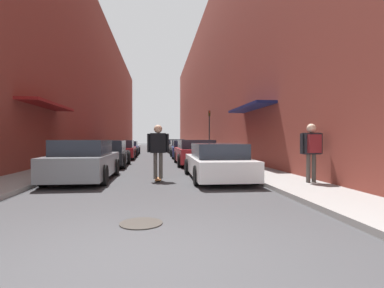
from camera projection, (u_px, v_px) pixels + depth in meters
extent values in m
plane|color=#38383A|center=(155.00, 154.00, 27.63)|extent=(134.37, 134.37, 0.00)
cube|color=gray|center=(118.00, 151.00, 33.22)|extent=(1.80, 61.08, 0.12)
cube|color=gray|center=(192.00, 150.00, 34.18)|extent=(1.80, 61.08, 0.12)
cube|color=brown|center=(91.00, 88.00, 32.77)|extent=(4.00, 61.08, 13.84)
cube|color=maroon|center=(48.00, 105.00, 13.40)|extent=(1.00, 4.80, 0.12)
cube|color=brown|center=(217.00, 87.00, 34.38)|extent=(4.00, 61.08, 14.67)
cube|color=#141947|center=(250.00, 108.00, 14.47)|extent=(1.00, 4.80, 0.12)
cube|color=gray|center=(84.00, 165.00, 9.99)|extent=(1.76, 4.12, 0.69)
cube|color=#232833|center=(83.00, 147.00, 9.78)|extent=(1.55, 2.14, 0.48)
cylinder|color=black|center=(69.00, 168.00, 11.17)|extent=(0.18, 0.62, 0.62)
cylinder|color=black|center=(116.00, 167.00, 11.36)|extent=(0.18, 0.62, 0.62)
cylinder|color=black|center=(43.00, 176.00, 8.63)|extent=(0.18, 0.62, 0.62)
cylinder|color=black|center=(104.00, 175.00, 8.83)|extent=(0.18, 0.62, 0.62)
cube|color=black|center=(109.00, 157.00, 15.00)|extent=(1.80, 4.08, 0.56)
cube|color=#232833|center=(108.00, 146.00, 14.79)|extent=(1.55, 2.13, 0.55)
cylinder|color=black|center=(97.00, 158.00, 16.15)|extent=(0.18, 0.71, 0.71)
cylinder|color=black|center=(129.00, 158.00, 16.34)|extent=(0.18, 0.71, 0.71)
cylinder|color=black|center=(86.00, 161.00, 13.66)|extent=(0.18, 0.71, 0.71)
cylinder|color=black|center=(123.00, 161.00, 13.85)|extent=(0.18, 0.71, 0.71)
cube|color=maroon|center=(121.00, 152.00, 20.80)|extent=(2.01, 4.60, 0.61)
cube|color=#232833|center=(121.00, 144.00, 20.57)|extent=(1.72, 2.41, 0.50)
cylinder|color=black|center=(111.00, 153.00, 22.10)|extent=(0.18, 0.70, 0.70)
cylinder|color=black|center=(136.00, 153.00, 22.31)|extent=(0.18, 0.70, 0.70)
cylinder|color=black|center=(104.00, 155.00, 19.30)|extent=(0.18, 0.70, 0.70)
cylinder|color=black|center=(133.00, 155.00, 19.51)|extent=(0.18, 0.70, 0.70)
cube|color=navy|center=(128.00, 149.00, 26.17)|extent=(1.80, 4.64, 0.60)
cube|color=#232833|center=(128.00, 143.00, 25.93)|extent=(1.55, 2.42, 0.42)
cylinder|color=black|center=(121.00, 150.00, 27.49)|extent=(0.18, 0.64, 0.64)
cylinder|color=black|center=(139.00, 150.00, 27.69)|extent=(0.18, 0.64, 0.64)
cylinder|color=black|center=(116.00, 152.00, 24.65)|extent=(0.18, 0.64, 0.64)
cylinder|color=black|center=(137.00, 152.00, 24.85)|extent=(0.18, 0.64, 0.64)
cube|color=silver|center=(216.00, 166.00, 10.38)|extent=(1.87, 4.74, 0.59)
cube|color=#232833|center=(218.00, 151.00, 10.14)|extent=(1.62, 2.47, 0.47)
cylinder|color=black|center=(187.00, 166.00, 11.73)|extent=(0.18, 0.60, 0.60)
cylinder|color=black|center=(231.00, 166.00, 11.93)|extent=(0.18, 0.60, 0.60)
cylinder|color=black|center=(197.00, 176.00, 8.83)|extent=(0.18, 0.60, 0.60)
cylinder|color=black|center=(254.00, 175.00, 9.03)|extent=(0.18, 0.60, 0.60)
cube|color=maroon|center=(195.00, 155.00, 16.08)|extent=(2.00, 4.72, 0.70)
cube|color=#232833|center=(196.00, 144.00, 15.84)|extent=(1.74, 2.47, 0.45)
cylinder|color=black|center=(176.00, 157.00, 17.42)|extent=(0.18, 0.66, 0.66)
cylinder|color=black|center=(208.00, 157.00, 17.64)|extent=(0.18, 0.66, 0.66)
cylinder|color=black|center=(179.00, 161.00, 14.53)|extent=(0.18, 0.66, 0.66)
cylinder|color=black|center=(218.00, 160.00, 14.75)|extent=(0.18, 0.66, 0.66)
cube|color=navy|center=(184.00, 151.00, 22.13)|extent=(1.88, 4.41, 0.65)
cube|color=#232833|center=(184.00, 144.00, 21.91)|extent=(1.61, 2.31, 0.45)
cylinder|color=black|center=(171.00, 153.00, 23.38)|extent=(0.18, 0.60, 0.60)
cylinder|color=black|center=(193.00, 153.00, 23.58)|extent=(0.18, 0.60, 0.60)
cylinder|color=black|center=(173.00, 155.00, 20.70)|extent=(0.18, 0.60, 0.60)
cylinder|color=black|center=(198.00, 154.00, 20.89)|extent=(0.18, 0.60, 0.60)
cube|color=#515459|center=(180.00, 149.00, 26.98)|extent=(1.99, 4.17, 0.68)
cube|color=#232833|center=(181.00, 142.00, 26.76)|extent=(1.72, 2.18, 0.43)
cylinder|color=black|center=(170.00, 150.00, 28.15)|extent=(0.18, 0.61, 0.61)
cylinder|color=black|center=(189.00, 150.00, 28.36)|extent=(0.18, 0.61, 0.61)
cylinder|color=black|center=(171.00, 151.00, 25.60)|extent=(0.18, 0.61, 0.61)
cylinder|color=black|center=(192.00, 151.00, 25.82)|extent=(0.18, 0.61, 0.61)
cube|color=silver|center=(175.00, 147.00, 32.03)|extent=(1.92, 4.62, 0.62)
cube|color=#232833|center=(176.00, 142.00, 31.79)|extent=(1.68, 2.41, 0.52)
cylinder|color=black|center=(166.00, 148.00, 33.34)|extent=(0.18, 0.72, 0.72)
cylinder|color=black|center=(183.00, 148.00, 33.56)|extent=(0.18, 0.72, 0.72)
cylinder|color=black|center=(167.00, 149.00, 30.50)|extent=(0.18, 0.72, 0.72)
cylinder|color=black|center=(185.00, 149.00, 30.72)|extent=(0.18, 0.72, 0.72)
cube|color=brown|center=(158.00, 179.00, 9.88)|extent=(0.20, 0.78, 0.02)
cylinder|color=beige|center=(156.00, 179.00, 10.12)|extent=(0.03, 0.06, 0.06)
cylinder|color=beige|center=(160.00, 179.00, 10.13)|extent=(0.03, 0.06, 0.06)
cylinder|color=beige|center=(156.00, 181.00, 9.62)|extent=(0.03, 0.06, 0.06)
cylinder|color=beige|center=(160.00, 181.00, 9.64)|extent=(0.03, 0.06, 0.06)
cylinder|color=#47423D|center=(155.00, 166.00, 9.86)|extent=(0.13, 0.13, 0.85)
cylinder|color=#47423D|center=(161.00, 166.00, 9.88)|extent=(0.13, 0.13, 0.85)
cube|color=black|center=(158.00, 143.00, 9.86)|extent=(0.51, 0.23, 0.65)
sphere|color=tan|center=(158.00, 129.00, 9.85)|extent=(0.27, 0.27, 0.27)
cylinder|color=black|center=(149.00, 143.00, 9.82)|extent=(0.10, 0.10, 0.62)
cylinder|color=black|center=(167.00, 143.00, 9.89)|extent=(0.10, 0.10, 0.62)
cylinder|color=#332D28|center=(141.00, 223.00, 4.87)|extent=(0.70, 0.70, 0.02)
cylinder|color=#2D2D2D|center=(209.00, 132.00, 25.76)|extent=(0.10, 0.10, 3.69)
cube|color=#332D0F|center=(209.00, 113.00, 25.74)|extent=(0.16, 0.16, 0.45)
sphere|color=red|center=(210.00, 112.00, 25.65)|extent=(0.11, 0.11, 0.11)
cylinder|color=#47423D|center=(308.00, 168.00, 8.66)|extent=(0.12, 0.12, 0.82)
cylinder|color=#47423D|center=(314.00, 168.00, 8.68)|extent=(0.12, 0.12, 0.82)
cube|color=#232328|center=(311.00, 144.00, 8.66)|extent=(0.49, 0.22, 0.63)
sphere|color=beige|center=(311.00, 128.00, 8.65)|extent=(0.26, 0.26, 0.26)
cylinder|color=#232328|center=(302.00, 144.00, 8.63)|extent=(0.10, 0.10, 0.59)
cylinder|color=#232328|center=(321.00, 144.00, 8.70)|extent=(0.10, 0.10, 0.59)
cube|color=maroon|center=(314.00, 144.00, 8.49)|extent=(0.37, 0.13, 0.53)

